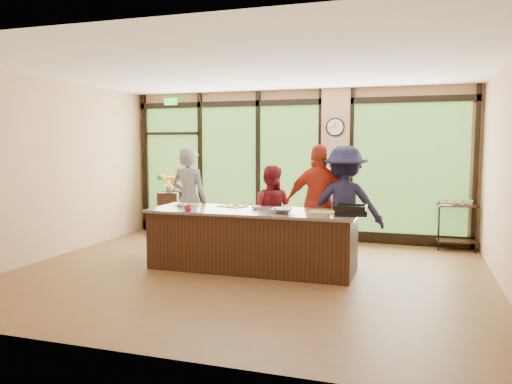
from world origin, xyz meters
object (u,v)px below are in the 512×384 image
Objects in this scene: island_base at (252,241)px; cook_right at (345,206)px; roasting_pan at (350,213)px; cook_left at (189,200)px; flower_stand at (171,212)px; bar_cart at (457,220)px.

cook_right is at bearing 28.48° from island_base.
cook_right is 0.85m from roasting_pan.
cook_left is at bearing 152.70° from roasting_pan.
island_base is 1.74m from cook_left.
roasting_pan is 4.92m from flower_stand.
bar_cart is (5.77, -0.00, 0.11)m from flower_stand.
flower_stand is at bearing 171.81° from bar_cart.
roasting_pan reaches higher than bar_cart.
roasting_pan is at bearing 167.58° from cook_left.
flower_stand reaches higher than island_base.
cook_left is 4.25× the size of roasting_pan.
roasting_pan is (1.50, -0.11, 0.52)m from island_base.
bar_cart reaches higher than flower_stand.
bar_cart is at bearing 48.48° from roasting_pan.
cook_right is 2.53m from bar_cart.
flower_stand is at bearing -47.65° from cook_left.
cook_right is 2.12× the size of flower_stand.
cook_right is (1.31, 0.71, 0.51)m from island_base.
cook_left is 2.03× the size of bar_cart.
bar_cart is (1.79, 1.74, -0.39)m from cook_right.
cook_left reaches higher than island_base.
cook_left is 2.76m from cook_right.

